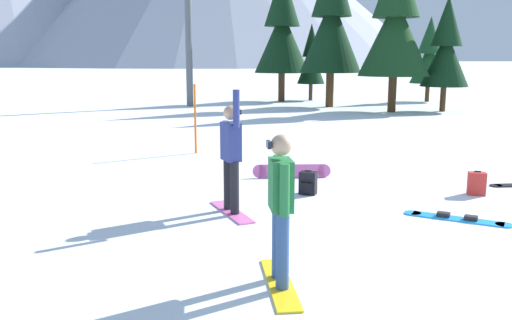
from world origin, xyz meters
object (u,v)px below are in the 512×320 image
object	(u,v)px
backpack_black	(308,183)
pine_tree_slender	(282,29)
pine_tree_leaning	(395,21)
snowboarder_foreground	(281,207)
snowboarder_midground	(231,155)
pine_tree_twin	(429,56)
loose_snowboard_near_left	(292,171)
pine_tree_young	(331,20)
loose_snowboard_far_spare	(457,218)
backpack_red	(477,184)
pine_tree_tall	(311,59)
pine_tree_broad	(446,49)
trail_marker_pole	(195,119)

from	to	relation	value
backpack_black	pine_tree_slender	distance (m)	22.95
pine_tree_slender	pine_tree_leaning	bearing A→B (deg)	-48.01
snowboarder_foreground	snowboarder_midground	world-z (taller)	snowboarder_midground
snowboarder_midground	pine_tree_twin	distance (m)	26.05
snowboarder_foreground	loose_snowboard_near_left	xyz separation A→B (m)	(0.11, 5.74, -0.79)
pine_tree_young	loose_snowboard_far_spare	bearing A→B (deg)	-87.91
backpack_red	pine_tree_tall	bearing A→B (deg)	96.04
snowboarder_foreground	pine_tree_young	distance (m)	23.63
backpack_red	pine_tree_broad	bearing A→B (deg)	77.28
backpack_red	pine_tree_young	distance (m)	19.38
snowboarder_midground	trail_marker_pole	distance (m)	5.95
backpack_red	trail_marker_pole	xyz separation A→B (m)	(-6.18, 4.18, 0.73)
pine_tree_broad	pine_tree_slender	size ratio (longest dim) A/B	0.71
snowboarder_foreground	backpack_red	distance (m)	5.79
backpack_black	trail_marker_pole	xyz separation A→B (m)	(-2.96, 4.37, 0.73)
backpack_red	pine_tree_leaning	world-z (taller)	pine_tree_leaning
loose_snowboard_far_spare	pine_tree_broad	world-z (taller)	pine_tree_broad
backpack_red	pine_tree_broad	world-z (taller)	pine_tree_broad
backpack_red	backpack_black	distance (m)	3.23
loose_snowboard_far_spare	snowboarder_foreground	bearing A→B (deg)	-135.55
backpack_red	pine_tree_slender	bearing A→B (deg)	100.74
backpack_red	pine_tree_slender	distance (m)	23.14
snowboarder_midground	backpack_red	distance (m)	4.86
snowboarder_foreground	pine_tree_tall	bearing A→B (deg)	87.56
backpack_red	pine_tree_tall	distance (m)	23.56
loose_snowboard_far_spare	backpack_red	world-z (taller)	backpack_red
backpack_red	pine_tree_twin	xyz separation A→B (m)	(4.48, 22.84, 2.50)
backpack_red	pine_tree_young	size ratio (longest dim) A/B	0.06
pine_tree_tall	pine_tree_young	bearing A→B (deg)	-78.99
pine_tree_tall	pine_tree_broad	world-z (taller)	pine_tree_broad
snowboarder_midground	pine_tree_slender	bearing A→B (deg)	89.28
loose_snowboard_near_left	pine_tree_twin	size ratio (longest dim) A/B	0.35
trail_marker_pole	snowboarder_foreground	bearing A→B (deg)	-73.62
trail_marker_pole	pine_tree_tall	distance (m)	19.55
loose_snowboard_near_left	pine_tree_tall	bearing A→B (deg)	87.21
backpack_red	trail_marker_pole	distance (m)	7.50
pine_tree_young	pine_tree_slender	world-z (taller)	pine_tree_young
snowboarder_foreground	pine_tree_slender	world-z (taller)	pine_tree_slender
loose_snowboard_near_left	pine_tree_leaning	size ratio (longest dim) A/B	0.22
loose_snowboard_far_spare	pine_tree_tall	world-z (taller)	pine_tree_tall
pine_tree_leaning	pine_tree_young	xyz separation A→B (m)	(-2.83, 2.54, 0.23)
pine_tree_broad	pine_tree_slender	bearing A→B (deg)	144.92
backpack_red	loose_snowboard_near_left	bearing A→B (deg)	159.86
loose_snowboard_near_left	loose_snowboard_far_spare	bearing A→B (deg)	-47.97
loose_snowboard_far_spare	trail_marker_pole	bearing A→B (deg)	132.27
trail_marker_pole	pine_tree_young	xyz separation A→B (m)	(4.59, 14.65, 3.55)
loose_snowboard_far_spare	backpack_black	size ratio (longest dim) A/B	3.51
trail_marker_pole	pine_tree_slender	distance (m)	18.60
snowboarder_midground	pine_tree_leaning	bearing A→B (deg)	72.03
snowboarder_midground	pine_tree_broad	size ratio (longest dim) A/B	0.38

